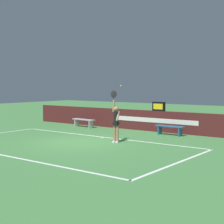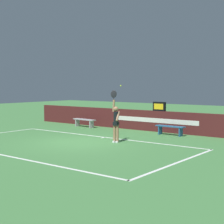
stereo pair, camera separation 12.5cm
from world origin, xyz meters
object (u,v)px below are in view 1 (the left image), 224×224
object	(u,v)px
courtside_bench_near	(84,121)
courtside_bench_far	(170,128)
speed_display	(159,106)
tennis_ball	(121,86)
tennis_player	(116,121)

from	to	relation	value
courtside_bench_near	courtside_bench_far	distance (m)	5.78
speed_display	courtside_bench_near	xyz separation A→B (m)	(-4.65, -0.90, -1.01)
courtside_bench_near	tennis_ball	bearing A→B (deg)	-32.98
tennis_player	courtside_bench_far	distance (m)	3.57
tennis_player	tennis_ball	distance (m)	1.59
tennis_ball	courtside_bench_far	distance (m)	4.11
courtside_bench_near	courtside_bench_far	size ratio (longest dim) A/B	1.06
speed_display	courtside_bench_far	world-z (taller)	speed_display
speed_display	tennis_player	distance (m)	4.26
tennis_player	courtside_bench_far	bearing A→B (deg)	75.70
tennis_ball	tennis_player	bearing A→B (deg)	171.62
tennis_player	courtside_bench_far	world-z (taller)	tennis_player
tennis_ball	courtside_bench_near	bearing A→B (deg)	147.02
speed_display	tennis_ball	distance (m)	4.46
tennis_player	tennis_ball	bearing A→B (deg)	-8.38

